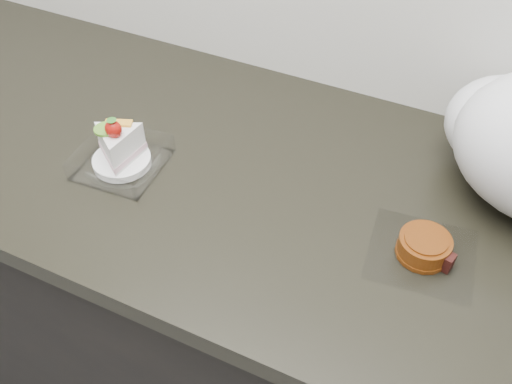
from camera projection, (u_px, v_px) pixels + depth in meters
The scene contains 3 objects.
counter at pixel (243, 310), 1.32m from camera, with size 2.04×0.64×0.90m.
cake_tray at pixel (120, 153), 0.99m from camera, with size 0.15×0.15×0.11m.
mooncake_wrap at pixel (424, 248), 0.86m from camera, with size 0.17×0.16×0.04m.
Camera 1 is at (0.34, 1.04, 1.59)m, focal length 40.00 mm.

